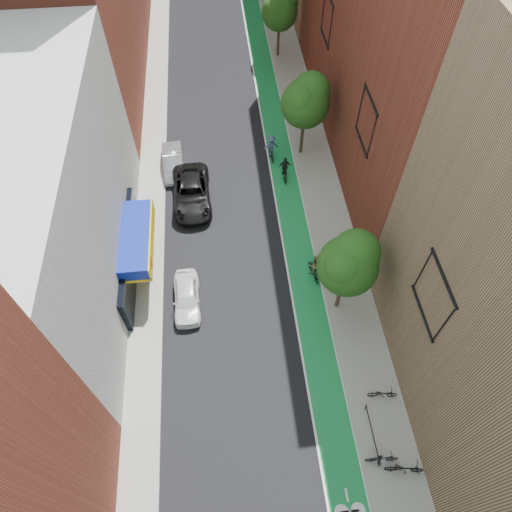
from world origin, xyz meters
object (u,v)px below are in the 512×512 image
object	(u,v)px
cyclist_lane_far	(271,148)
cyclist_lane_mid	(285,171)
parked_car_white	(187,297)
parked_car_silver	(173,162)
parked_car_black	(192,193)
cyclist_lane_near	(314,268)

from	to	relation	value
cyclist_lane_far	cyclist_lane_mid	bearing A→B (deg)	101.69
cyclist_lane_mid	cyclist_lane_far	world-z (taller)	cyclist_lane_far
parked_car_white	parked_car_silver	world-z (taller)	parked_car_silver
parked_car_white	cyclist_lane_far	size ratio (longest dim) A/B	1.83
parked_car_white	parked_car_silver	xyz separation A→B (m)	(-0.87, 12.06, 0.02)
parked_car_white	cyclist_lane_far	xyz separation A→B (m)	(6.68, 12.49, 0.34)
parked_car_black	cyclist_lane_near	size ratio (longest dim) A/B	2.94
parked_car_black	cyclist_lane_mid	size ratio (longest dim) A/B	2.94
parked_car_white	cyclist_lane_near	distance (m)	8.15
cyclist_lane_near	cyclist_lane_far	bearing A→B (deg)	-94.46
parked_car_silver	cyclist_lane_near	distance (m)	14.00
parked_car_white	cyclist_lane_mid	xyz separation A→B (m)	(7.44, 10.20, 0.06)
parked_car_silver	cyclist_lane_near	world-z (taller)	cyclist_lane_near
parked_car_black	cyclist_lane_far	distance (m)	7.32
parked_car_white	cyclist_lane_far	world-z (taller)	cyclist_lane_far
parked_car_white	cyclist_lane_mid	size ratio (longest dim) A/B	2.02
parked_car_white	cyclist_lane_mid	world-z (taller)	cyclist_lane_mid
cyclist_lane_mid	parked_car_black	bearing A→B (deg)	14.98
cyclist_lane_mid	cyclist_lane_near	bearing A→B (deg)	95.89
parked_car_black	parked_car_white	bearing A→B (deg)	-94.52
parked_car_white	parked_car_black	distance (m)	8.61
cyclist_lane_far	parked_car_silver	bearing A→B (deg)	-3.36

